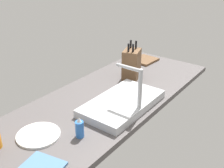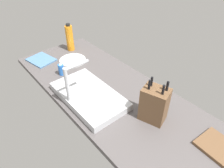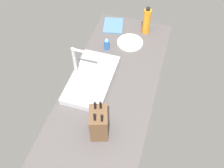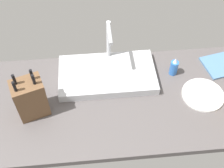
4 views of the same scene
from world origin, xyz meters
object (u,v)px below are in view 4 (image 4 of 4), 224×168
Objects in this scene: knife_block at (30,98)px; dish_towel at (223,65)px; faucet at (109,41)px; dinner_plate at (203,95)px; soap_bottle at (174,67)px; sink_basin at (107,75)px.

dish_towel is at bearing -6.60° from knife_block.
dinner_plate is at bearing -30.83° from faucet.
faucet reaches higher than soap_bottle.
soap_bottle reaches higher than sink_basin.
dish_towel is at bearing 6.15° from soap_bottle.
sink_basin is 1.85× the size of faucet.
dinner_plate is (89.16, 1.68, -10.56)cm from knife_block.
knife_block is (-39.08, -19.15, 8.71)cm from sink_basin.
faucet is 1.30× the size of dish_towel.
soap_bottle is at bearing -0.26° from sink_basin.
sink_basin is at bearing 7.77° from knife_block.
knife_block is 89.80cm from dinner_plate.
dish_towel is (30.70, 3.31, -4.35)cm from soap_bottle.
dish_towel is at bearing -6.87° from faucet.
soap_bottle is 0.53× the size of dish_towel.
faucet is (2.21, 11.09, 14.97)cm from sink_basin.
dinner_plate is (12.56, -17.31, -4.35)cm from soap_bottle.
sink_basin is 53.07cm from dinner_plate.
dinner_plate is (47.86, -28.57, -16.82)cm from faucet.
sink_basin is 18.76cm from faucet.
dinner_plate and dish_towel have the same top height.
knife_block is at bearing -168.27° from dish_towel.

